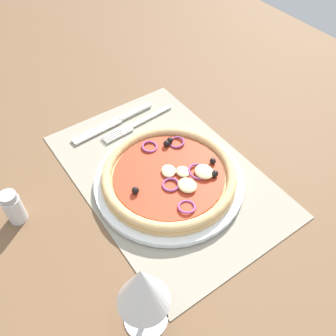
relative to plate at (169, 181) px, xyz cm
name	(u,v)px	position (x,y,z in cm)	size (l,w,h in cm)	color
ground_plane	(166,179)	(2.31, -0.92, -2.17)	(190.00, 140.00, 2.40)	brown
placemat	(166,174)	(2.31, -0.92, -0.77)	(46.67, 31.12, 0.40)	gray
plate	(169,181)	(0.00, 0.00, 0.00)	(28.04, 28.04, 1.13)	white
pizza	(170,175)	(-0.05, -0.10, 1.65)	(25.18, 25.18, 2.62)	tan
fork	(135,125)	(17.60, -3.26, -0.35)	(2.76, 18.06, 0.44)	silver
knife	(113,123)	(20.91, 0.41, -0.31)	(2.90, 20.06, 0.62)	silver
wine_glass	(142,288)	(-18.56, 17.17, 9.23)	(7.20, 7.20, 14.90)	silver
pepper_shaker	(13,207)	(8.85, 26.07, 2.29)	(3.20, 3.20, 6.70)	silver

